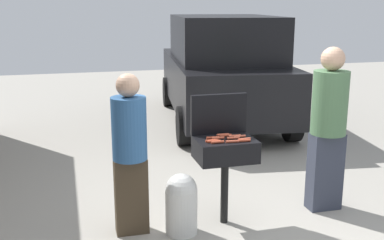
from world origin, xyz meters
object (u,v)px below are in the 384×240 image
at_px(hot_dog_1, 232,141).
at_px(person_left, 130,149).
at_px(hot_dog_4, 233,138).
at_px(hot_dog_8, 213,138).
at_px(propane_tank, 181,203).
at_px(bbq_grill, 225,152).
at_px(hot_dog_9, 218,138).
at_px(hot_dog_12, 235,136).
at_px(hot_dog_11, 244,141).
at_px(hot_dog_5, 225,135).
at_px(hot_dog_0, 212,141).
at_px(hot_dog_6, 244,139).
at_px(parked_minivan, 222,69).
at_px(hot_dog_10, 214,141).
at_px(hot_dog_7, 218,142).
at_px(hot_dog_2, 240,136).
at_px(hot_dog_3, 223,135).
at_px(person_right, 328,124).

relative_size(hot_dog_1, person_left, 0.08).
relative_size(hot_dog_4, hot_dog_8, 1.00).
bearing_deg(propane_tank, bbq_grill, 12.70).
bearing_deg(hot_dog_9, hot_dog_1, -57.16).
height_order(hot_dog_4, hot_dog_9, same).
relative_size(hot_dog_8, hot_dog_12, 1.00).
xyz_separation_m(hot_dog_4, hot_dog_11, (0.07, -0.12, 0.00)).
bearing_deg(hot_dog_5, hot_dog_4, -66.72).
distance_m(hot_dog_5, hot_dog_12, 0.10).
bearing_deg(hot_dog_0, hot_dog_4, 7.76).
height_order(hot_dog_6, hot_dog_9, same).
xyz_separation_m(hot_dog_9, parked_minivan, (1.45, 4.15, 0.11)).
distance_m(hot_dog_10, hot_dog_11, 0.30).
height_order(hot_dog_7, hot_dog_11, same).
bearing_deg(bbq_grill, hot_dog_2, 4.02).
height_order(hot_dog_9, hot_dog_12, same).
height_order(bbq_grill, hot_dog_4, hot_dog_4).
height_order(hot_dog_5, parked_minivan, parked_minivan).
distance_m(hot_dog_12, person_left, 1.08).
xyz_separation_m(hot_dog_5, hot_dog_9, (-0.10, -0.07, 0.00)).
bearing_deg(parked_minivan, hot_dog_10, 77.91).
bearing_deg(hot_dog_10, hot_dog_2, 18.28).
bearing_deg(hot_dog_1, hot_dog_7, 173.23).
bearing_deg(hot_dog_2, hot_dog_1, -131.33).
relative_size(hot_dog_2, hot_dog_12, 1.00).
bearing_deg(hot_dog_3, hot_dog_1, -87.53).
xyz_separation_m(hot_dog_2, person_left, (-1.12, 0.02, -0.05)).
relative_size(hot_dog_0, hot_dog_4, 1.00).
relative_size(bbq_grill, hot_dog_10, 6.98).
xyz_separation_m(hot_dog_5, person_left, (-0.99, -0.05, -0.05)).
xyz_separation_m(hot_dog_4, parked_minivan, (1.30, 4.19, 0.11)).
bearing_deg(hot_dog_5, hot_dog_10, -136.07).
height_order(hot_dog_1, hot_dog_3, same).
xyz_separation_m(hot_dog_7, parked_minivan, (1.50, 4.29, 0.11)).
height_order(hot_dog_7, hot_dog_9, same).
distance_m(hot_dog_2, hot_dog_7, 0.31).
distance_m(hot_dog_1, hot_dog_11, 0.12).
relative_size(hot_dog_2, hot_dog_5, 1.00).
xyz_separation_m(hot_dog_6, person_left, (-1.13, 0.13, -0.05)).
bearing_deg(hot_dog_2, hot_dog_3, 143.37).
bearing_deg(hot_dog_12, hot_dog_11, -80.84).
xyz_separation_m(hot_dog_0, hot_dog_2, (0.32, 0.07, 0.00)).
distance_m(propane_tank, person_right, 1.80).
bearing_deg(hot_dog_10, hot_dog_11, -9.65).
height_order(hot_dog_6, parked_minivan, parked_minivan).
distance_m(hot_dog_2, hot_dog_5, 0.15).
distance_m(bbq_grill, hot_dog_3, 0.20).
xyz_separation_m(hot_dog_1, hot_dog_7, (-0.15, 0.02, 0.00)).
distance_m(hot_dog_12, person_right, 1.07).
bearing_deg(parked_minivan, hot_dog_6, 81.82).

